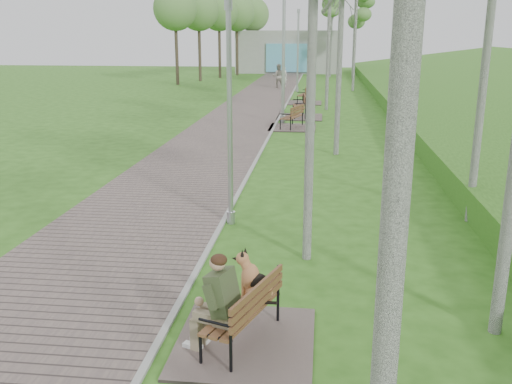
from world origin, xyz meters
TOP-DOWN VIEW (x-y plane):
  - ground at (0.00, 0.00)m, footprint 120.00×120.00m
  - walkway at (-1.75, 21.50)m, footprint 3.50×67.00m
  - kerb at (0.00, 21.50)m, footprint 0.10×67.00m
  - building_north at (-1.50, 50.97)m, footprint 10.00×5.20m
  - bench_main at (1.00, -0.48)m, footprint 1.73×1.92m
  - bench_second at (0.73, 16.54)m, footprint 1.89×2.10m
  - bench_third at (0.90, 19.66)m, footprint 2.07×2.30m
  - bench_far at (0.93, 25.27)m, footprint 1.88×2.09m
  - lamp_post_near at (0.17, 4.20)m, footprint 0.17×0.17m
  - lamp_post_second at (0.27, 17.77)m, footprint 0.23×0.23m
  - lamp_post_third at (0.25, 31.62)m, footprint 0.20×0.20m
  - lamp_post_far at (0.42, 48.90)m, footprint 0.21×0.21m
  - pedestrian_near at (-0.90, 34.92)m, footprint 0.61×0.47m
  - pedestrian_far at (-1.21, 33.99)m, footprint 0.86×0.70m
  - birch_distant_b at (4.45, 44.06)m, footprint 2.33×2.33m

SIDE VIEW (x-z plane):
  - ground at x=0.00m, z-range 0.00..0.00m
  - walkway at x=-1.75m, z-range 0.00..0.04m
  - kerb at x=0.00m, z-range 0.00..0.05m
  - bench_far at x=0.93m, z-range -0.36..0.79m
  - bench_second at x=0.73m, z-range -0.36..0.80m
  - bench_third at x=0.90m, z-range -0.40..0.87m
  - bench_main at x=1.00m, z-range -0.33..1.17m
  - pedestrian_near at x=-0.90m, z-range 0.00..1.48m
  - pedestrian_far at x=-1.21m, z-range 0.00..1.68m
  - building_north at x=-1.50m, z-range -0.01..3.99m
  - lamp_post_near at x=0.17m, z-range -0.14..4.27m
  - lamp_post_third at x=0.25m, z-range -0.17..5.10m
  - lamp_post_far at x=0.42m, z-range -0.18..5.25m
  - lamp_post_second at x=0.27m, z-range -0.19..5.68m
  - birch_distant_b at x=4.45m, z-range 2.12..9.55m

